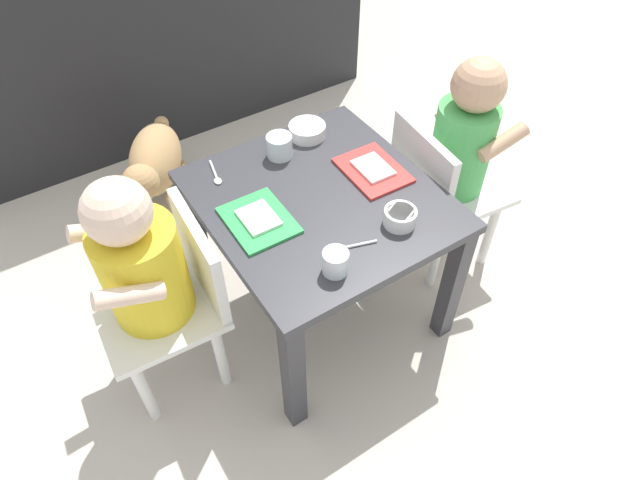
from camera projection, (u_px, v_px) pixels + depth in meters
The scene contains 13 objects.
ground_plane at pixel (320, 305), 1.69m from camera, with size 7.00×7.00×0.00m, color beige.
dining_table at pixel (320, 219), 1.42m from camera, with size 0.55×0.59×0.44m.
seated_child_left at pixel (147, 269), 1.23m from camera, with size 0.29×0.29×0.68m.
seated_child_right at pixel (459, 148), 1.52m from camera, with size 0.31×0.31×0.69m.
dog at pixel (154, 163), 1.84m from camera, with size 0.31×0.38×0.30m.
food_tray_left at pixel (259, 220), 1.30m from camera, with size 0.14×0.18×0.02m.
food_tray_right at pixel (373, 170), 1.42m from camera, with size 0.14×0.19×0.02m.
water_cup_left at pixel (280, 147), 1.45m from camera, with size 0.07×0.07×0.06m.
water_cup_right at pixel (335, 263), 1.18m from camera, with size 0.06×0.06×0.06m.
veggie_bowl_far at pixel (307, 130), 1.52m from camera, with size 0.10×0.10×0.03m.
cereal_bowl_left_side at pixel (400, 217), 1.28m from camera, with size 0.08×0.08×0.04m.
spoon_by_left_tray at pixel (351, 246), 1.25m from camera, with size 0.10×0.04×0.01m.
spoon_by_right_tray at pixel (216, 175), 1.41m from camera, with size 0.03×0.10×0.01m.
Camera 1 is at (-0.55, -0.84, 1.37)m, focal length 31.14 mm.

